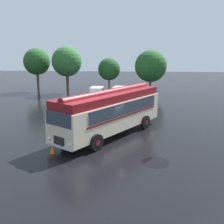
{
  "coord_description": "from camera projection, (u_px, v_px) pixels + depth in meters",
  "views": [
    {
      "loc": [
        1.76,
        -18.38,
        6.25
      ],
      "look_at": [
        0.16,
        1.92,
        1.4
      ],
      "focal_mm": 42.0,
      "sensor_mm": 36.0,
      "label": 1
    }
  ],
  "objects": [
    {
      "name": "tree_far_left",
      "position": [
        37.0,
        61.0,
        39.11
      ],
      "size": [
        3.94,
        3.94,
        6.5
      ],
      "color": "#4C3823",
      "rests_on": "ground"
    },
    {
      "name": "tree_right_of_centre",
      "position": [
        150.0,
        66.0,
        37.87
      ],
      "size": [
        4.6,
        4.6,
        6.25
      ],
      "color": "#4C3823",
      "rests_on": "ground"
    },
    {
      "name": "ground_plane",
      "position": [
        108.0,
        136.0,
        19.4
      ],
      "size": [
        120.0,
        120.0,
        0.0
      ],
      "primitive_type": "plane",
      "color": "black"
    },
    {
      "name": "vintage_bus",
      "position": [
        110.0,
        110.0,
        19.35
      ],
      "size": [
        7.58,
        9.77,
        3.49
      ],
      "color": "beige",
      "rests_on": "ground"
    },
    {
      "name": "car_near_left",
      "position": [
        97.0,
        94.0,
        33.07
      ],
      "size": [
        2.12,
        4.28,
        1.66
      ],
      "color": "silver",
      "rests_on": "ground"
    },
    {
      "name": "traffic_cone",
      "position": [
        53.0,
        149.0,
        16.16
      ],
      "size": [
        0.36,
        0.36,
        0.55
      ],
      "primitive_type": "cone",
      "color": "orange",
      "rests_on": "ground"
    },
    {
      "name": "tree_centre",
      "position": [
        109.0,
        69.0,
        38.72
      ],
      "size": [
        3.27,
        3.27,
        5.09
      ],
      "color": "#4C3823",
      "rests_on": "ground"
    },
    {
      "name": "tree_left_of_centre",
      "position": [
        66.0,
        62.0,
        37.6
      ],
      "size": [
        4.3,
        4.3,
        6.76
      ],
      "color": "#4C3823",
      "rests_on": "ground"
    },
    {
      "name": "car_mid_left",
      "position": [
        119.0,
        93.0,
        33.44
      ],
      "size": [
        2.35,
        4.38,
        1.66
      ],
      "color": "#B7BABF",
      "rests_on": "ground"
    },
    {
      "name": "puddle_patch",
      "position": [
        156.0,
        162.0,
        14.91
      ],
      "size": [
        1.62,
        1.62,
        0.01
      ],
      "primitive_type": "cylinder",
      "color": "black",
      "rests_on": "ground"
    }
  ]
}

